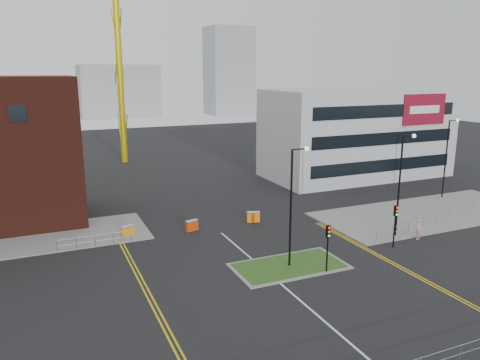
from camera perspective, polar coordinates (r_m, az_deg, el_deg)
The scene contains 24 objects.
ground at distance 29.31m, azimuth 10.50°, elevation -16.78°, with size 200.00×200.00×0.00m, color black.
pavement_right at distance 52.57m, azimuth 22.03°, elevation -3.73°, with size 24.00×10.00×0.12m, color slate.
island_kerb at distance 36.29m, azimuth 6.03°, elevation -10.39°, with size 8.60×4.60×0.08m, color slate.
grass_island at distance 36.28m, azimuth 6.03°, elevation -10.36°, with size 8.00×4.00×0.12m, color #26511B.
office_block at distance 67.15m, azimuth 14.00°, elevation 5.59°, with size 25.00×12.20×12.00m.
streetlamp_island at distance 34.60m, azimuth 6.56°, elevation -2.15°, with size 1.46×0.36×9.18m.
streetlamp_right_near at distance 43.18m, azimuth 19.12°, elevation 0.31°, with size 1.46×0.36×9.18m.
streetlamp_right_far at distance 58.53m, azimuth 24.01°, elevation 3.15°, with size 1.46×0.36×9.18m.
traffic_light_island at distance 34.76m, azimuth 10.67°, elevation -7.16°, with size 0.28×0.33×3.65m.
traffic_light_right at distance 41.01m, azimuth 18.42°, elevation -4.43°, with size 0.28×0.33×3.65m.
railing_left at distance 41.34m, azimuth -17.25°, elevation -6.87°, with size 6.05×0.05×1.10m.
railing_right at distance 49.68m, azimuth 22.92°, elevation -3.90°, with size 19.05×5.05×1.10m.
centre_line at distance 30.76m, azimuth 8.35°, elevation -15.14°, with size 0.15×30.00×0.01m, color silver.
yellow_left_a at distance 34.52m, azimuth -12.20°, elevation -11.99°, with size 0.12×24.00×0.01m, color gold.
yellow_left_b at distance 34.57m, azimuth -11.70°, elevation -11.93°, with size 0.12×24.00×0.01m, color gold.
yellow_right_a at distance 38.90m, azimuth 17.31°, elevation -9.34°, with size 0.12×20.00×0.01m, color gold.
yellow_right_b at distance 39.08m, azimuth 17.65°, elevation -9.25°, with size 0.12×20.00×0.01m, color gold.
skyline_b at distance 152.92m, azimuth -14.52°, elevation 10.44°, with size 24.00×12.00×16.00m, color gray.
skyline_c at distance 157.51m, azimuth -1.36°, elevation 13.11°, with size 14.00×12.00×28.00m, color gray.
skyline_d at distance 161.14m, azimuth -21.48°, elevation 9.36°, with size 30.00×12.00×12.00m, color gray.
pedestrian at distance 44.15m, azimuth 20.97°, elevation -5.63°, with size 0.67×0.44×1.84m, color pink.
barrier_left at distance 43.32m, azimuth -13.53°, elevation -6.01°, with size 1.21×0.66×0.97m.
barrier_mid at distance 43.73m, azimuth -5.90°, elevation -5.48°, with size 1.26×0.72×1.01m.
barrier_right at distance 45.94m, azimuth 1.63°, elevation -4.46°, with size 1.30×0.73×1.04m.
Camera 1 is at (-14.65, -20.78, 14.59)m, focal length 35.00 mm.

